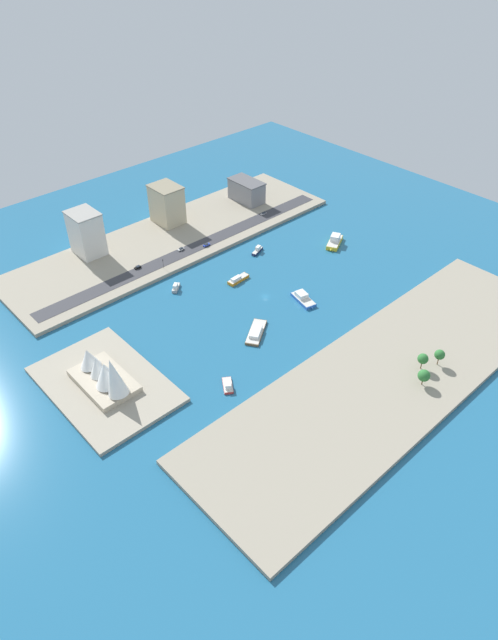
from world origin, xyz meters
TOP-DOWN VIEW (x-y plane):
  - ground_plane at (0.00, 0.00)m, footprint 440.00×440.00m
  - quay_west at (-92.13, 0.00)m, footprint 70.00×240.00m
  - quay_east at (92.13, 0.00)m, footprint 70.00×240.00m
  - peninsula_point at (-0.63, 111.27)m, footprint 74.01×49.63m
  - road_strip at (70.77, 0.00)m, footprint 11.27×228.00m
  - ferry_yellow_fast at (12.13, -77.76)m, footprint 15.33×21.03m
  - patrol_launch_navy at (40.50, -31.46)m, footprint 6.64×12.45m
  - barge_flat_brown at (-21.90, 28.30)m, footprint 18.65×22.70m
  - yacht_sleek_gray at (42.73, 35.05)m, footprint 8.77×9.78m
  - catamaran_blue at (-18.15, -13.57)m, footprint 19.32×10.98m
  - water_taxi_orange at (23.69, 0.88)m, footprint 5.60×16.66m
  - tugboat_red at (-42.60, 66.90)m, footprint 11.76×10.00m
  - warehouse_low_gray at (99.17, -75.07)m, footprint 28.10×15.44m
  - hotel_broad_white at (112.64, 53.80)m, footprint 21.16×17.23m
  - office_block_beige at (112.34, -10.34)m, footprint 22.25×17.93m
  - hatchback_blue at (66.90, -8.83)m, footprint 2.01×4.97m
  - van_white at (74.05, 7.40)m, footprint 1.89×4.77m
  - sedan_silver at (73.34, -68.56)m, footprint 2.23×4.92m
  - suv_black at (74.99, 41.13)m, footprint 2.03×4.47m
  - traffic_light_waterfront at (64.19, 28.77)m, footprint 0.36×0.36m
  - opera_landmark at (-2.52, 111.27)m, footprint 38.03×21.71m
  - park_tree_cluster at (-104.85, -11.11)m, footprint 12.75×24.00m

SIDE VIEW (x-z plane):
  - ground_plane at x=0.00m, z-range 0.00..0.00m
  - peninsula_point at x=-0.63m, z-range 0.00..2.00m
  - quay_west at x=-92.13m, z-range 0.00..2.43m
  - quay_east at x=92.13m, z-range 0.00..2.43m
  - barge_flat_brown at x=-21.90m, z-range -0.42..2.90m
  - tugboat_red at x=-42.60m, z-range -0.61..3.16m
  - water_taxi_orange at x=23.69m, z-range -0.45..3.12m
  - patrol_launch_navy at x=40.50m, z-range -0.60..3.43m
  - yacht_sleek_gray at x=42.73m, z-range -0.60..3.65m
  - catamaran_blue at x=-18.15m, z-range -0.66..4.05m
  - ferry_yellow_fast at x=12.13m, z-range -1.04..5.80m
  - road_strip at x=70.77m, z-range 2.43..2.58m
  - suv_black at x=74.99m, z-range 2.56..4.14m
  - sedan_silver at x=73.34m, z-range 2.56..4.19m
  - van_white at x=74.05m, z-range 2.55..4.22m
  - hatchback_blue at x=66.90m, z-range 2.55..4.22m
  - traffic_light_waterfront at x=64.19m, z-range 3.52..10.02m
  - park_tree_cluster at x=-104.85m, z-range 4.09..13.39m
  - opera_landmark at x=-2.52m, z-range -2.05..21.25m
  - warehouse_low_gray at x=99.17m, z-range 2.46..18.74m
  - office_block_beige at x=112.34m, z-range 2.46..30.01m
  - hotel_broad_white at x=112.64m, z-range 2.46..31.96m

